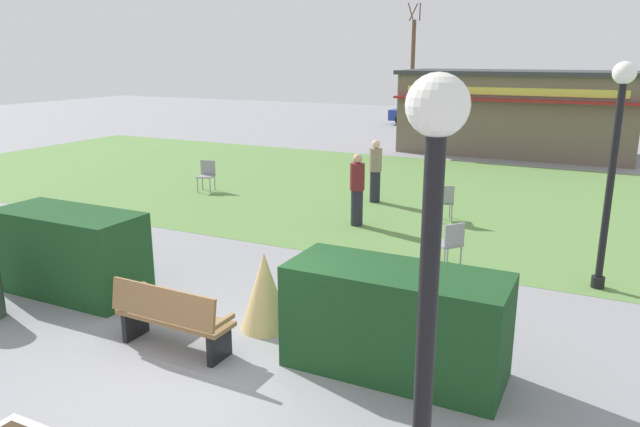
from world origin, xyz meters
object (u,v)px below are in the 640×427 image
(lamppost_mid, at_px, (615,149))
(cafe_chair_east, at_px, (444,200))
(cafe_chair_west, at_px, (450,241))
(person_strolling, at_px, (357,189))
(person_standing, at_px, (375,171))
(lamppost_near, at_px, (428,307))
(food_kiosk, at_px, (517,112))
(parked_car_center_slot, at_px, (530,118))
(parked_car_west_slot, at_px, (428,114))
(cafe_chair_center, at_px, (207,173))
(tree_right_bg, at_px, (413,65))
(park_bench, at_px, (171,317))

(lamppost_mid, height_order, cafe_chair_east, lamppost_mid)
(cafe_chair_west, height_order, cafe_chair_east, same)
(lamppost_mid, height_order, person_strolling, lamppost_mid)
(person_standing, bearing_deg, lamppost_near, -153.63)
(food_kiosk, height_order, parked_car_center_slot, food_kiosk)
(lamppost_near, height_order, food_kiosk, lamppost_near)
(cafe_chair_west, distance_m, person_strolling, 3.33)
(food_kiosk, height_order, parked_car_west_slot, food_kiosk)
(cafe_chair_west, relative_size, person_strolling, 0.53)
(food_kiosk, relative_size, cafe_chair_east, 10.26)
(cafe_chair_center, relative_size, tree_right_bg, 0.12)
(person_standing, bearing_deg, cafe_chair_west, -139.70)
(parked_car_west_slot, distance_m, parked_car_center_slot, 5.53)
(person_standing, xyz_separation_m, parked_car_center_slot, (1.55, 18.48, -0.22))
(park_bench, distance_m, parked_car_center_slot, 27.60)
(lamppost_near, xyz_separation_m, cafe_chair_west, (-1.62, 7.26, -1.87))
(cafe_chair_west, height_order, tree_right_bg, tree_right_bg)
(person_standing, bearing_deg, parked_car_center_slot, -0.89)
(lamppost_near, relative_size, person_strolling, 2.23)
(food_kiosk, height_order, cafe_chair_center, food_kiosk)
(person_strolling, bearing_deg, lamppost_near, 9.26)
(person_strolling, height_order, parked_car_center_slot, person_strolling)
(parked_car_west_slot, bearing_deg, park_bench, -80.52)
(cafe_chair_west, xyz_separation_m, cafe_chair_east, (-0.97, 3.19, 0.00))
(person_strolling, distance_m, tree_right_bg, 28.65)
(park_bench, xyz_separation_m, cafe_chair_center, (-5.54, 8.20, 0.05))
(lamppost_near, distance_m, cafe_chair_west, 7.67)
(person_strolling, height_order, parked_car_west_slot, person_strolling)
(cafe_chair_west, bearing_deg, cafe_chair_east, 106.96)
(cafe_chair_east, xyz_separation_m, tree_right_bg, (-9.32, 26.26, 2.70))
(lamppost_mid, relative_size, cafe_chair_east, 4.24)
(parked_car_west_slot, bearing_deg, lamppost_near, -73.74)
(cafe_chair_east, bearing_deg, park_bench, -100.92)
(cafe_chair_east, xyz_separation_m, cafe_chair_center, (-7.08, 0.18, 0.00))
(person_strolling, bearing_deg, cafe_chair_west, 38.44)
(park_bench, distance_m, person_strolling, 6.77)
(parked_car_center_slot, relative_size, tree_right_bg, 0.60)
(cafe_chair_west, distance_m, parked_car_center_slot, 22.81)
(lamppost_mid, relative_size, cafe_chair_west, 4.24)
(lamppost_near, bearing_deg, cafe_chair_west, 102.60)
(person_strolling, relative_size, tree_right_bg, 0.23)
(food_kiosk, distance_m, parked_car_center_slot, 8.10)
(cafe_chair_west, xyz_separation_m, parked_car_center_slot, (-1.60, 22.75, 0.12))
(food_kiosk, bearing_deg, person_standing, -100.90)
(lamppost_mid, bearing_deg, food_kiosk, 104.16)
(food_kiosk, relative_size, cafe_chair_west, 10.26)
(person_standing, relative_size, parked_car_center_slot, 0.39)
(lamppost_near, xyz_separation_m, food_kiosk, (-2.76, 21.98, -0.75))
(parked_car_west_slot, bearing_deg, lamppost_mid, -66.82)
(cafe_chair_east, height_order, cafe_chair_center, same)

